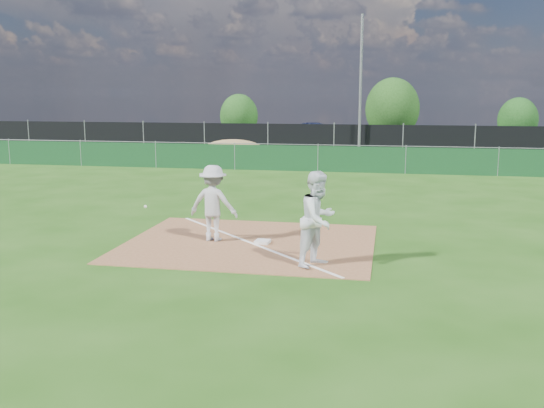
{
  "coord_description": "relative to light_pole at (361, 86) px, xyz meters",
  "views": [
    {
      "loc": [
        3.3,
        -13.02,
        3.63
      ],
      "look_at": [
        0.56,
        1.0,
        1.0
      ],
      "focal_mm": 40.0,
      "sensor_mm": 36.0,
      "label": 1
    }
  ],
  "objects": [
    {
      "name": "black_fence",
      "position": [
        -1.5,
        0.3,
        -3.1
      ],
      "size": [
        46.0,
        0.04,
        1.8
      ],
      "primitive_type": "cube",
      "color": "black",
      "rests_on": "ground"
    },
    {
      "name": "runner",
      "position": [
        0.37,
        -23.32,
        -2.98
      ],
      "size": [
        1.16,
        1.24,
        2.03
      ],
      "primitive_type": "imported",
      "rotation": [
        0.0,
        0.0,
        1.05
      ],
      "color": "white",
      "rests_on": "ground"
    },
    {
      "name": "parking_lot",
      "position": [
        -1.5,
        5.3,
        -4.0
      ],
      "size": [
        46.0,
        9.0,
        0.01
      ],
      "primitive_type": "cube",
      "color": "black",
      "rests_on": "ground"
    },
    {
      "name": "light_pole",
      "position": [
        0.0,
        0.0,
        0.0
      ],
      "size": [
        0.16,
        0.16,
        8.0
      ],
      "primitive_type": "cylinder",
      "color": "slate",
      "rests_on": "ground"
    },
    {
      "name": "dirt_mound",
      "position": [
        -6.5,
        -4.2,
        -3.42
      ],
      "size": [
        3.38,
        2.6,
        1.17
      ],
      "primitive_type": "ellipsoid",
      "color": "olive",
      "rests_on": "ground"
    },
    {
      "name": "infield_dirt",
      "position": [
        -1.5,
        -21.7,
        -3.99
      ],
      "size": [
        6.0,
        5.0,
        0.02
      ],
      "primitive_type": "cube",
      "color": "brown",
      "rests_on": "ground"
    },
    {
      "name": "ground",
      "position": [
        -1.5,
        -12.7,
        -4.0
      ],
      "size": [
        90.0,
        90.0,
        0.0
      ],
      "primitive_type": "plane",
      "color": "#1F4B10",
      "rests_on": "ground"
    },
    {
      "name": "car_mid",
      "position": [
        -2.78,
        4.4,
        -3.16
      ],
      "size": [
        5.32,
        2.89,
        1.66
      ],
      "primitive_type": "imported",
      "rotation": [
        0.0,
        0.0,
        1.81
      ],
      "color": "black",
      "rests_on": "parking_lot"
    },
    {
      "name": "car_left",
      "position": [
        -9.42,
        5.72,
        -3.33
      ],
      "size": [
        4.07,
        2.09,
        1.33
      ],
      "primitive_type": "imported",
      "rotation": [
        0.0,
        0.0,
        1.43
      ],
      "color": "#ADB1B5",
      "rests_on": "parking_lot"
    },
    {
      "name": "tree_right",
      "position": [
        10.74,
        10.79,
        -2.29
      ],
      "size": [
        2.8,
        2.8,
        3.32
      ],
      "color": "#382316",
      "rests_on": "ground"
    },
    {
      "name": "first_base",
      "position": [
        -1.19,
        -21.68,
        -3.94
      ],
      "size": [
        0.37,
        0.37,
        0.07
      ],
      "primitive_type": "cube",
      "rotation": [
        0.0,
        0.0,
        -0.09
      ],
      "color": "silver",
      "rests_on": "infield_dirt"
    },
    {
      "name": "car_right",
      "position": [
        1.9,
        4.84,
        -3.4
      ],
      "size": [
        4.26,
        2.12,
        1.19
      ],
      "primitive_type": "imported",
      "rotation": [
        0.0,
        0.0,
        1.46
      ],
      "color": "black",
      "rests_on": "parking_lot"
    },
    {
      "name": "tree_left",
      "position": [
        -10.06,
        11.26,
        -2.17
      ],
      "size": [
        2.99,
        2.99,
        3.55
      ],
      "color": "#382316",
      "rests_on": "ground"
    },
    {
      "name": "play_at_first",
      "position": [
        -2.43,
        -21.64,
        -3.04
      ],
      "size": [
        2.46,
        0.79,
        1.88
      ],
      "color": "silver",
      "rests_on": "infield_dirt"
    },
    {
      "name": "foul_line",
      "position": [
        -1.5,
        -21.7,
        -3.98
      ],
      "size": [
        5.01,
        5.01,
        0.01
      ],
      "primitive_type": "cube",
      "rotation": [
        0.0,
        0.0,
        0.79
      ],
      "color": "white",
      "rests_on": "infield_dirt"
    },
    {
      "name": "green_fence",
      "position": [
        -1.5,
        -7.7,
        -3.4
      ],
      "size": [
        44.0,
        0.05,
        1.2
      ],
      "primitive_type": "cube",
      "color": "#103B1B",
      "rests_on": "ground"
    },
    {
      "name": "tree_mid",
      "position": [
        1.85,
        11.14,
        -1.55
      ],
      "size": [
        4.02,
        4.02,
        4.76
      ],
      "color": "#382316",
      "rests_on": "ground"
    }
  ]
}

